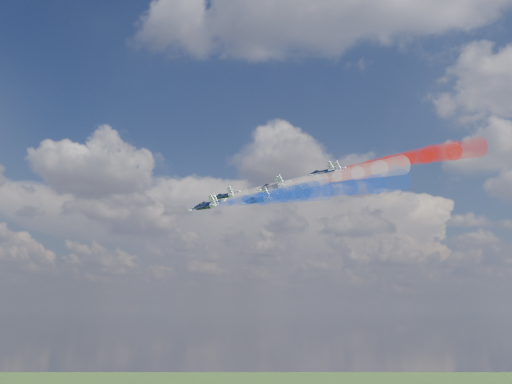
% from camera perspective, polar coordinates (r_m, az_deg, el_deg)
% --- Properties ---
extents(jet_lead, '(17.36, 17.20, 7.81)m').
position_cam_1_polar(jet_lead, '(195.95, -2.97, -0.38)').
color(jet_lead, black).
extents(trail_lead, '(36.03, 33.59, 8.80)m').
position_cam_1_polar(trail_lead, '(172.44, 1.58, 0.35)').
color(trail_lead, silver).
extents(jet_inner_left, '(17.36, 17.20, 7.81)m').
position_cam_1_polar(jet_inner_left, '(179.76, -4.42, -1.15)').
color(jet_inner_left, black).
extents(trail_inner_left, '(36.03, 33.59, 8.80)m').
position_cam_1_polar(trail_inner_left, '(155.89, 0.38, -0.45)').
color(trail_inner_left, blue).
extents(jet_inner_right, '(17.36, 17.20, 7.81)m').
position_cam_1_polar(jet_inner_right, '(191.26, 1.33, 0.44)').
color(jet_inner_right, black).
extents(trail_inner_right, '(36.03, 33.59, 8.80)m').
position_cam_1_polar(trail_inner_right, '(169.05, 6.57, 1.31)').
color(trail_inner_right, red).
extents(jet_outer_left, '(17.36, 17.20, 7.81)m').
position_cam_1_polar(jet_outer_left, '(161.14, -4.72, -1.34)').
color(jet_outer_left, black).
extents(trail_outer_left, '(36.03, 33.59, 8.80)m').
position_cam_1_polar(trail_outer_left, '(137.26, 0.68, -0.58)').
color(trail_outer_left, blue).
extents(jet_center_third, '(17.36, 17.20, 7.81)m').
position_cam_1_polar(jet_center_third, '(172.39, 1.49, 0.49)').
color(jet_center_third, black).
extents(trail_center_third, '(36.03, 33.59, 8.80)m').
position_cam_1_polar(trail_center_third, '(150.33, 7.41, 1.47)').
color(trail_center_third, silver).
extents(jet_outer_right, '(17.36, 17.20, 7.81)m').
position_cam_1_polar(jet_outer_right, '(186.18, 6.07, 1.78)').
color(jet_outer_right, black).
extents(trail_outer_right, '(36.03, 33.59, 8.80)m').
position_cam_1_polar(trail_outer_right, '(165.60, 12.06, 2.83)').
color(trail_outer_right, red).
extents(jet_rear_left, '(17.36, 17.20, 7.81)m').
position_cam_1_polar(jet_rear_left, '(155.39, 0.14, -0.74)').
color(jet_rear_left, black).
extents(trail_rear_left, '(36.03, 33.59, 8.80)m').
position_cam_1_polar(trail_rear_left, '(132.95, 6.59, 0.16)').
color(trail_rear_left, blue).
extents(jet_rear_right, '(17.36, 17.20, 7.81)m').
position_cam_1_polar(jet_rear_right, '(169.42, 6.60, 1.71)').
color(jet_rear_right, black).
extents(trail_rear_right, '(36.03, 33.59, 8.80)m').
position_cam_1_polar(trail_rear_right, '(149.12, 13.33, 2.85)').
color(trail_rear_right, red).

